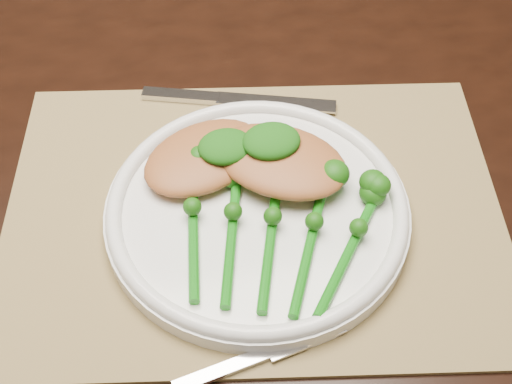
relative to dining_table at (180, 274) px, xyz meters
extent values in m
plane|color=#54371D|center=(-0.06, 0.15, -0.38)|extent=(4.00, 4.00, 0.00)
cube|color=black|center=(0.00, 0.00, 0.35)|extent=(1.61, 0.92, 0.04)
cube|color=olive|center=(0.08, -0.19, 0.38)|extent=(0.54, 0.44, 0.00)
cylinder|color=white|center=(0.08, -0.20, 0.39)|extent=(0.29, 0.29, 0.02)
torus|color=white|center=(0.08, -0.20, 0.40)|extent=(0.29, 0.29, 0.02)
cube|color=silver|center=(0.03, -0.02, 0.38)|extent=(0.09, 0.04, 0.01)
cube|color=silver|center=(0.13, -0.05, 0.38)|extent=(0.13, 0.06, 0.00)
cube|color=silver|center=(0.02, -0.36, 0.38)|extent=(0.09, 0.03, 0.00)
ellipsoid|color=#AE6432|center=(0.04, -0.14, 0.41)|extent=(0.15, 0.13, 0.03)
ellipsoid|color=#AE6432|center=(0.11, -0.17, 0.41)|extent=(0.16, 0.15, 0.03)
ellipsoid|color=#0D4209|center=(0.06, -0.15, 0.42)|extent=(0.06, 0.05, 0.02)
ellipsoid|color=#0D4209|center=(0.10, -0.15, 0.43)|extent=(0.06, 0.05, 0.02)
camera|label=1|loc=(-0.01, -0.62, 0.93)|focal=50.00mm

